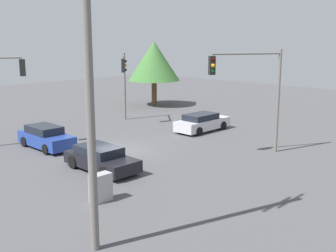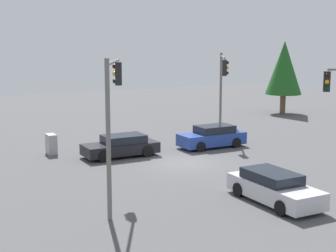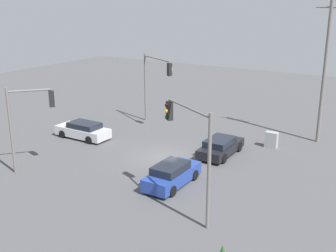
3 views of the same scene
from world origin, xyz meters
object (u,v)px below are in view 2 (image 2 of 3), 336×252
at_px(sedan_dark, 121,146).
at_px(electrical_cabinet, 51,144).
at_px(sedan_blue, 212,137).
at_px(sedan_silver, 274,188).
at_px(traffic_signal_main, 113,104).
at_px(traffic_signal_aux, 222,80).

bearing_deg(sedan_dark, electrical_cabinet, 53.14).
bearing_deg(sedan_blue, sedan_silver, 160.14).
bearing_deg(sedan_dark, sedan_silver, -168.14).
distance_m(sedan_blue, sedan_dark, 6.25).
relative_size(sedan_silver, sedan_dark, 1.03).
bearing_deg(traffic_signal_main, sedan_blue, -23.61).
bearing_deg(sedan_silver, traffic_signal_aux, -115.52).
bearing_deg(sedan_silver, electrical_cabinet, -67.03).
bearing_deg(sedan_blue, electrical_cabinet, 73.11).
height_order(sedan_silver, sedan_dark, sedan_silver).
xyz_separation_m(sedan_silver, sedan_blue, (10.79, -3.90, 0.03)).
xyz_separation_m(sedan_silver, electrical_cabinet, (13.74, 5.82, -0.04)).
xyz_separation_m(sedan_blue, traffic_signal_aux, (2.62, -2.51, 3.42)).
bearing_deg(sedan_dark, traffic_signal_main, 154.97).
bearing_deg(traffic_signal_main, traffic_signal_aux, -21.78).
height_order(sedan_silver, traffic_signal_main, traffic_signal_main).
relative_size(traffic_signal_aux, electrical_cabinet, 4.84).
bearing_deg(sedan_silver, sedan_blue, -109.86).
distance_m(sedan_dark, electrical_cabinet, 4.36).
relative_size(sedan_silver, electrical_cabinet, 3.75).
distance_m(sedan_silver, sedan_dark, 11.37).
relative_size(traffic_signal_main, traffic_signal_aux, 1.05).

